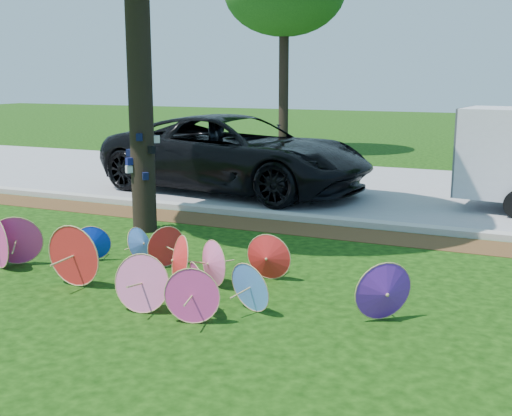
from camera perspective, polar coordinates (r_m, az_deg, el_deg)
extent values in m
plane|color=black|center=(8.33, -8.80, -8.37)|extent=(90.00, 90.00, 0.00)
cube|color=#472D16|center=(12.20, 2.57, -1.74)|extent=(90.00, 1.00, 0.01)
cube|color=#B7B5AD|center=(12.82, 3.70, -0.83)|extent=(90.00, 0.30, 0.12)
cube|color=gray|center=(16.72, 8.58, 1.83)|extent=(90.00, 8.00, 0.01)
cylinder|color=black|center=(11.81, -10.36, 13.10)|extent=(0.44, 0.44, 6.32)
cone|color=pink|center=(8.01, -9.96, -6.47)|extent=(0.76, 0.32, 0.74)
cone|color=#F83B99|center=(7.85, -4.61, -6.95)|extent=(0.67, 0.65, 0.67)
cone|color=red|center=(9.79, -8.11, -3.36)|extent=(0.40, 0.60, 0.63)
cone|color=#0A32ED|center=(10.27, -14.37, -3.04)|extent=(0.61, 0.43, 0.59)
cone|color=pink|center=(8.79, -4.04, -4.95)|extent=(0.60, 0.44, 0.65)
cone|color=#F83B99|center=(10.39, -20.52, -2.62)|extent=(0.82, 0.70, 0.81)
cone|color=purple|center=(7.67, 11.42, -7.35)|extent=(0.68, 0.63, 0.74)
cone|color=#5399FF|center=(7.86, -0.30, -6.98)|extent=(0.68, 0.43, 0.65)
cone|color=#5399FF|center=(10.06, -10.13, -3.16)|extent=(0.30, 0.59, 0.57)
cone|color=red|center=(9.12, -15.68, -4.03)|extent=(0.87, 0.18, 0.87)
cone|color=#F83B99|center=(7.56, -5.63, -7.67)|extent=(0.68, 0.27, 0.68)
cone|color=red|center=(8.84, -7.10, -4.69)|extent=(0.68, 0.67, 0.73)
cone|color=red|center=(9.01, 1.03, -4.42)|extent=(0.67, 0.16, 0.68)
cone|color=#F83B99|center=(10.34, -21.75, -2.79)|extent=(0.79, 0.42, 0.80)
imported|color=black|center=(15.88, -1.80, 4.85)|extent=(7.12, 3.98, 1.88)
cylinder|color=black|center=(24.12, 2.47, 10.91)|extent=(0.36, 0.36, 5.00)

